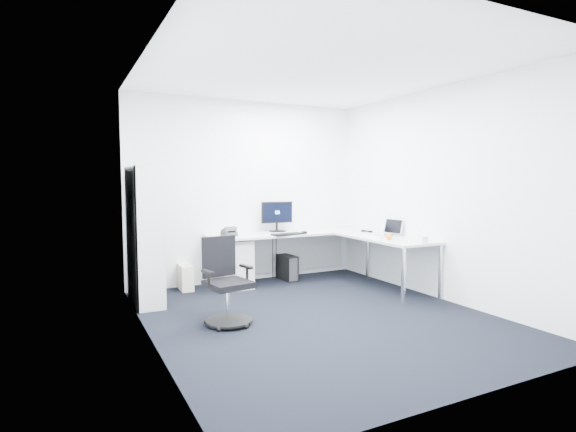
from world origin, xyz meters
name	(u,v)px	position (x,y,z in m)	size (l,w,h in m)	color
ground	(318,317)	(0.00, 0.00, 0.00)	(4.20, 4.20, 0.00)	black
ceiling	(320,70)	(0.00, 0.00, 2.70)	(4.20, 4.20, 0.00)	white
wall_back	(248,192)	(0.00, 2.10, 1.35)	(3.60, 0.02, 2.70)	white
wall_front	(478,206)	(0.00, -2.10, 1.35)	(3.60, 0.02, 2.70)	white
wall_left	(150,199)	(-1.80, 0.00, 1.35)	(0.02, 4.20, 2.70)	white
wall_right	(440,194)	(1.80, 0.00, 1.35)	(0.02, 4.20, 2.70)	white
l_desk	(302,260)	(0.55, 1.40, 0.37)	(2.53, 1.42, 0.74)	#B9BBBB
drawer_pedestal	(233,263)	(-0.38, 1.75, 0.34)	(0.45, 0.55, 0.68)	#B9BBBB
bookshelf	(145,236)	(-1.62, 1.45, 0.84)	(0.33, 0.84, 1.69)	silver
task_chair	(228,282)	(-0.98, 0.19, 0.46)	(0.52, 0.52, 0.92)	black
black_pc_tower	(287,268)	(0.53, 1.82, 0.19)	(0.17, 0.39, 0.38)	black
beige_pc_tower	(185,277)	(-1.02, 1.91, 0.17)	(0.17, 0.37, 0.35)	beige
power_strip	(295,273)	(0.82, 2.12, 0.02)	(0.33, 0.06, 0.04)	white
monitor	(277,216)	(0.40, 1.91, 0.98)	(0.49, 0.16, 0.47)	black
black_keyboard	(287,234)	(0.36, 1.48, 0.75)	(0.47, 0.17, 0.02)	black
mouse	(304,232)	(0.65, 1.51, 0.76)	(0.07, 0.11, 0.04)	black
desk_phone	(229,231)	(-0.43, 1.75, 0.80)	(0.18, 0.18, 0.13)	#2C2C2E
laptop	(383,227)	(1.52, 0.78, 0.86)	(0.34, 0.33, 0.24)	silver
white_keyboard	(373,237)	(1.28, 0.70, 0.75)	(0.11, 0.39, 0.01)	white
headphones	(367,231)	(1.59, 1.25, 0.76)	(0.11, 0.18, 0.05)	black
orange_fruit	(389,237)	(1.32, 0.41, 0.78)	(0.08, 0.08, 0.08)	orange
tissue_box	(417,239)	(1.49, 0.06, 0.78)	(0.13, 0.24, 0.08)	white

